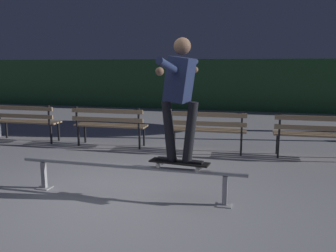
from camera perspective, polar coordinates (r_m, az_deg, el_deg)
ground_plane at (r=4.74m, az=-7.05°, el=-11.92°), size 90.00×90.00×0.00m
hedge_backdrop at (r=14.26m, az=7.67°, el=6.82°), size 24.00×1.20×1.98m
grind_rail at (r=4.74m, az=-6.56°, el=-7.37°), size 3.16×0.18×0.45m
skateboard at (r=4.50m, az=1.87°, el=-6.04°), size 0.80×0.29×0.09m
skateboarder at (r=4.33m, az=1.98°, el=5.94°), size 0.63×1.40×1.56m
park_bench_leftmost at (r=8.67m, az=-22.45°, el=1.10°), size 1.61×0.44×0.88m
park_bench_left_center at (r=7.61m, az=-9.61°, el=0.58°), size 1.61×0.44×0.88m
park_bench_right_center at (r=7.04m, az=6.28°, el=-0.10°), size 1.61×0.44×0.88m
park_bench_rightmost at (r=7.07m, az=23.41°, el=-0.82°), size 1.61×0.44×0.88m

